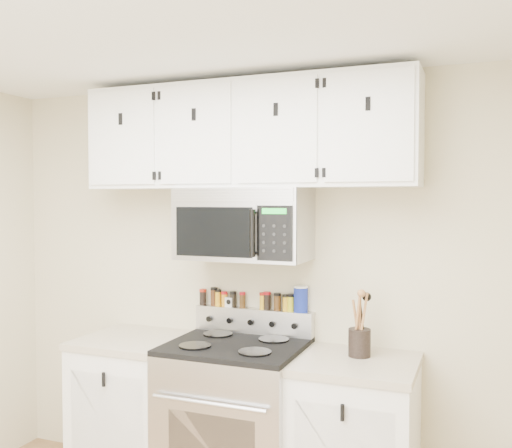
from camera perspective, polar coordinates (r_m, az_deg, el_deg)
The scene contains 20 objects.
back_wall at distance 3.56m, azimuth -0.02°, elevation -5.98°, with size 3.50×0.01×2.50m, color #C2BA92.
range at distance 3.47m, azimuth -2.06°, elevation -19.27°, with size 0.76×0.65×1.10m.
base_cabinet_left at distance 3.81m, azimuth -11.95°, elevation -17.72°, with size 0.64×0.62×0.92m.
base_cabinet_right at distance 3.31m, azimuth 9.92°, elevation -20.91°, with size 0.64×0.62×0.92m.
microwave at distance 3.35m, azimuth -1.21°, elevation 0.02°, with size 0.76×0.44×0.42m.
upper_cabinets at distance 3.39m, azimuth -1.06°, elevation 8.86°, with size 2.00×0.35×0.62m.
utensil_crock at distance 3.20m, azimuth 10.31°, elevation -11.37°, with size 0.12×0.12×0.35m.
kitchen_timer at distance 3.61m, azimuth -2.61°, elevation -7.80°, with size 0.05×0.04×0.06m, color silver.
salt_canister at distance 3.44m, azimuth 4.50°, elevation -7.48°, with size 0.09×0.09×0.16m.
spice_jar_0 at distance 3.68m, azimuth -5.34°, elevation -7.27°, with size 0.04×0.04×0.10m.
spice_jar_1 at distance 3.65m, azimuth -4.23°, elevation -7.23°, with size 0.04×0.04×0.12m.
spice_jar_2 at distance 3.64m, azimuth -3.83°, elevation -7.35°, with size 0.04×0.04×0.11m.
spice_jar_3 at distance 3.62m, azimuth -3.19°, elevation -7.49°, with size 0.04×0.04×0.09m.
spice_jar_4 at distance 3.60m, azimuth -2.33°, elevation -7.51°, with size 0.04×0.04×0.10m.
spice_jar_5 at distance 3.57m, azimuth -1.37°, elevation -7.59°, with size 0.04×0.04×0.10m.
spice_jar_6 at distance 3.52m, azimuth 0.67°, elevation -7.69°, with size 0.04×0.04×0.10m.
spice_jar_7 at distance 3.51m, azimuth 1.11°, elevation -7.67°, with size 0.05×0.05×0.11m.
spice_jar_8 at distance 3.49m, azimuth 2.14°, elevation -7.76°, with size 0.04×0.04×0.11m.
spice_jar_9 at distance 3.47m, azimuth 3.00°, elevation -7.85°, with size 0.04×0.04×0.10m.
spice_jar_10 at distance 3.46m, azimuth 3.50°, elevation -7.85°, with size 0.04×0.04×0.11m.
Camera 1 is at (1.29, -1.53, 1.77)m, focal length 40.00 mm.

